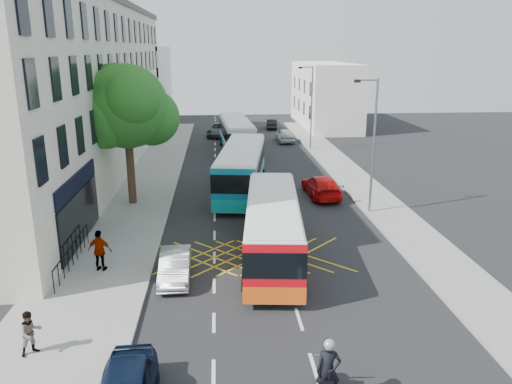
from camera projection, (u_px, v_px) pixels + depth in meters
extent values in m
plane|color=black|center=(299.00, 319.00, 18.75)|extent=(120.00, 120.00, 0.00)
cube|color=gray|center=(133.00, 203.00, 32.46)|extent=(5.00, 70.00, 0.15)
cube|color=gray|center=(373.00, 198.00, 33.65)|extent=(3.00, 70.00, 0.15)
cube|color=beige|center=(76.00, 92.00, 39.37)|extent=(8.00, 45.00, 13.00)
cube|color=#59544C|center=(67.00, 0.00, 37.49)|extent=(8.30, 45.00, 0.50)
cube|color=black|center=(77.00, 182.00, 24.73)|extent=(0.12, 7.00, 0.90)
cube|color=black|center=(80.00, 217.00, 25.23)|extent=(0.12, 7.00, 2.60)
cube|color=silver|center=(136.00, 84.00, 68.99)|extent=(8.00, 20.00, 10.00)
cube|color=silver|center=(325.00, 95.00, 64.42)|extent=(6.00, 18.00, 8.00)
cylinder|color=#382619|center=(131.00, 169.00, 31.83)|extent=(0.50, 0.50, 4.40)
sphere|color=#1B5719|center=(126.00, 106.00, 30.72)|extent=(5.20, 5.20, 5.20)
sphere|color=#1B5719|center=(152.00, 117.00, 31.81)|extent=(3.60, 3.60, 3.60)
sphere|color=#1B5719|center=(105.00, 118.00, 30.22)|extent=(3.80, 3.80, 3.80)
sphere|color=#1B5719|center=(132.00, 99.00, 29.35)|extent=(3.40, 3.40, 3.40)
sphere|color=#1B5719|center=(115.00, 89.00, 31.43)|extent=(3.20, 3.20, 3.20)
cylinder|color=slate|center=(373.00, 147.00, 29.56)|extent=(0.14, 0.14, 8.00)
cylinder|color=slate|center=(368.00, 80.00, 28.43)|extent=(1.20, 0.10, 0.10)
cube|color=black|center=(357.00, 81.00, 28.40)|extent=(0.35, 0.15, 0.18)
cylinder|color=slate|center=(311.00, 108.00, 48.71)|extent=(0.14, 0.14, 8.00)
cylinder|color=slate|center=(307.00, 67.00, 47.58)|extent=(1.20, 0.10, 0.10)
cube|color=black|center=(300.00, 68.00, 47.55)|extent=(0.35, 0.15, 0.18)
cube|color=silver|center=(273.00, 227.00, 23.82)|extent=(3.37, 10.69, 2.53)
cube|color=silver|center=(273.00, 200.00, 23.46)|extent=(3.16, 10.46, 0.11)
cube|color=black|center=(273.00, 220.00, 23.73)|extent=(3.44, 10.75, 1.05)
cube|color=#F45614|center=(272.00, 244.00, 24.07)|extent=(3.43, 10.74, 0.72)
cube|color=red|center=(275.00, 274.00, 18.80)|extent=(2.43, 0.33, 2.39)
cube|color=#FF0C0C|center=(250.00, 290.00, 18.99)|extent=(0.25, 0.08, 0.25)
cube|color=#FF0C0C|center=(299.00, 290.00, 18.96)|extent=(0.25, 0.08, 0.25)
cylinder|color=black|center=(250.00, 229.00, 26.92)|extent=(0.35, 0.88, 0.86)
cylinder|color=black|center=(294.00, 229.00, 26.88)|extent=(0.35, 0.88, 0.86)
cylinder|color=black|center=(245.00, 282.00, 20.78)|extent=(0.35, 0.88, 0.86)
cylinder|color=black|center=(302.00, 282.00, 20.74)|extent=(0.35, 0.88, 0.86)
cube|color=silver|center=(242.00, 168.00, 34.73)|extent=(4.16, 11.75, 2.77)
cube|color=silver|center=(242.00, 148.00, 34.33)|extent=(3.92, 11.49, 0.13)
cube|color=black|center=(242.00, 163.00, 34.62)|extent=(4.23, 11.82, 1.15)
cube|color=#0C9297|center=(242.00, 182.00, 35.00)|extent=(4.22, 11.80, 0.78)
cube|color=#0B6A8C|center=(233.00, 190.00, 29.24)|extent=(2.64, 0.46, 2.61)
cube|color=#FF0C0C|center=(216.00, 202.00, 29.50)|extent=(0.26, 0.09, 0.25)
cube|color=#FF0C0C|center=(251.00, 203.00, 29.37)|extent=(0.26, 0.09, 0.25)
cylinder|color=black|center=(228.00, 175.00, 38.17)|extent=(0.42, 0.97, 0.94)
cylinder|color=black|center=(262.00, 175.00, 38.02)|extent=(0.42, 0.97, 0.94)
cylinder|color=black|center=(216.00, 202.00, 31.45)|extent=(0.42, 0.97, 0.94)
cylinder|color=black|center=(257.00, 203.00, 31.31)|extent=(0.42, 0.97, 0.94)
cube|color=silver|center=(236.00, 134.00, 48.94)|extent=(3.19, 11.27, 2.68)
cube|color=silver|center=(236.00, 120.00, 48.56)|extent=(2.97, 11.04, 0.12)
cube|color=black|center=(236.00, 130.00, 48.84)|extent=(3.25, 11.33, 1.11)
cube|color=#0D8BA4|center=(236.00, 143.00, 49.20)|extent=(3.24, 11.32, 0.76)
cube|color=silver|center=(243.00, 144.00, 43.67)|extent=(2.57, 0.25, 2.53)
cube|color=#FF0C0C|center=(231.00, 152.00, 43.72)|extent=(0.25, 0.07, 0.25)
cube|color=#FF0C0C|center=(254.00, 152.00, 43.99)|extent=(0.25, 0.07, 0.25)
cylinder|color=black|center=(222.00, 141.00, 52.01)|extent=(0.34, 0.93, 0.91)
cylinder|color=black|center=(246.00, 141.00, 52.35)|extent=(0.34, 0.93, 0.91)
cylinder|color=black|center=(227.00, 154.00, 45.56)|extent=(0.34, 0.93, 0.91)
cylinder|color=black|center=(254.00, 154.00, 45.89)|extent=(0.34, 0.93, 0.91)
cylinder|color=black|center=(323.00, 374.00, 15.02)|extent=(0.20, 0.72, 0.71)
cube|color=black|center=(327.00, 383.00, 14.12)|extent=(0.36, 1.36, 0.25)
cube|color=black|center=(326.00, 370.00, 14.34)|extent=(0.36, 0.53, 0.22)
cylinder|color=slate|center=(324.00, 363.00, 14.85)|extent=(0.11, 0.49, 0.94)
cylinder|color=slate|center=(325.00, 355.00, 14.58)|extent=(0.67, 0.10, 0.04)
imported|color=black|center=(328.00, 371.00, 13.95)|extent=(0.74, 0.52, 1.93)
sphere|color=#99999E|center=(329.00, 345.00, 13.72)|extent=(0.33, 0.33, 0.33)
imported|color=#9B9EA3|center=(175.00, 266.00, 21.89)|extent=(1.37, 3.73, 1.22)
imported|color=#BC0808|center=(321.00, 186.00, 34.13)|extent=(2.19, 5.00, 1.43)
imported|color=#393C40|center=(219.00, 130.00, 57.45)|extent=(3.12, 5.60, 1.48)
imported|color=#B4B9BD|center=(285.00, 135.00, 53.94)|extent=(1.82, 4.34, 1.47)
imported|color=black|center=(272.00, 124.00, 62.87)|extent=(1.69, 3.82, 1.22)
imported|color=gray|center=(31.00, 333.00, 16.20)|extent=(0.94, 0.91, 1.52)
imported|color=gray|center=(100.00, 251.00, 22.28)|extent=(1.19, 0.70, 1.90)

